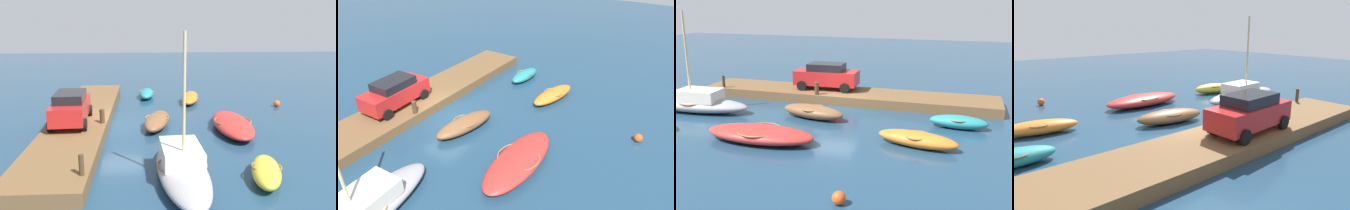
% 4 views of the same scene
% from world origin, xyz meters
% --- Properties ---
extents(ground_plane, '(84.00, 84.00, 0.00)m').
position_xyz_m(ground_plane, '(0.00, 0.00, 0.00)').
color(ground_plane, navy).
extents(dock_platform, '(19.24, 3.20, 0.58)m').
position_xyz_m(dock_platform, '(0.00, -2.19, 0.29)').
color(dock_platform, brown).
rests_on(dock_platform, ground_plane).
extents(dinghy_teal, '(2.97, 1.26, 0.67)m').
position_xyz_m(dinghy_teal, '(-7.24, 1.59, 0.34)').
color(dinghy_teal, teal).
rests_on(dinghy_teal, ground_plane).
extents(rowboat_brown, '(3.97, 2.03, 0.75)m').
position_xyz_m(rowboat_brown, '(0.51, 2.17, 0.38)').
color(rowboat_brown, brown).
rests_on(rowboat_brown, ground_plane).
extents(rowboat_orange, '(3.87, 1.89, 0.68)m').
position_xyz_m(rowboat_orange, '(-5.55, 4.80, 0.35)').
color(rowboat_orange, orange).
rests_on(rowboat_orange, ground_plane).
extents(sailboat_grey, '(6.68, 2.30, 5.79)m').
position_xyz_m(sailboat_grey, '(7.51, 2.93, 0.54)').
color(sailboat_grey, '#939399').
rests_on(sailboat_grey, ground_plane).
extents(motorboat_red, '(5.34, 2.11, 0.75)m').
position_xyz_m(motorboat_red, '(1.47, 6.35, 0.38)').
color(motorboat_red, '#B72D28').
rests_on(motorboat_red, ground_plane).
extents(mooring_post_west, '(0.27, 0.27, 0.78)m').
position_xyz_m(mooring_post_west, '(1.43, -0.84, 0.97)').
color(mooring_post_west, '#47331E').
rests_on(mooring_post_west, dock_platform).
extents(parked_car, '(4.21, 2.10, 1.72)m').
position_xyz_m(parked_car, '(1.37, -2.51, 1.47)').
color(parked_car, '#B21E1E').
rests_on(parked_car, dock_platform).
extents(marker_buoy, '(0.46, 0.46, 0.46)m').
position_xyz_m(marker_buoy, '(-3.79, 10.75, 0.23)').
color(marker_buoy, '#E54C19').
rests_on(marker_buoy, ground_plane).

